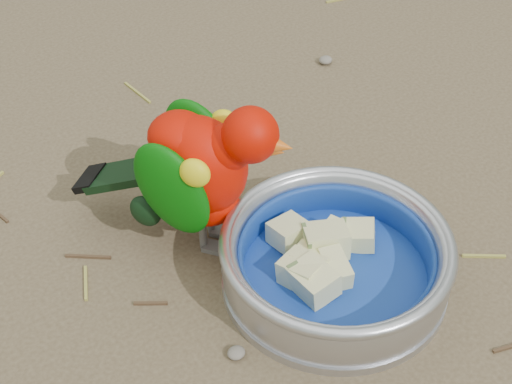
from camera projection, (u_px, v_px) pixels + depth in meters
ground at (311, 258)px, 0.81m from camera, size 60.00×60.00×0.00m
food_bowl at (334, 278)px, 0.78m from camera, size 0.22×0.22×0.02m
bowl_wall at (336, 257)px, 0.76m from camera, size 0.22×0.22×0.04m
fruit_wedges at (336, 262)px, 0.77m from camera, size 0.13×0.13×0.03m
lory_parrot at (201, 177)px, 0.78m from camera, size 0.21×0.23×0.17m
ground_debris at (278, 238)px, 0.83m from camera, size 0.90×0.80×0.01m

